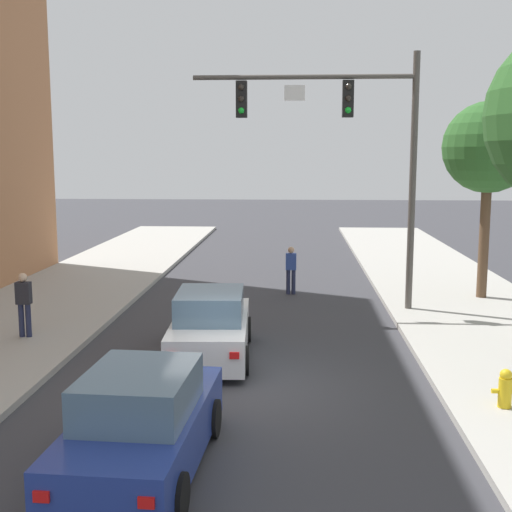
{
  "coord_description": "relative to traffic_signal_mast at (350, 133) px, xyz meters",
  "views": [
    {
      "loc": [
        1.18,
        -12.66,
        4.67
      ],
      "look_at": [
        0.12,
        5.01,
        2.0
      ],
      "focal_mm": 46.32,
      "sensor_mm": 36.0,
      "label": 1
    }
  ],
  "objects": [
    {
      "name": "pedestrian_sidewalk_left_walker",
      "position": [
        -8.39,
        -3.8,
        -4.28
      ],
      "size": [
        0.36,
        0.22,
        1.64
      ],
      "color": "#232847",
      "rests_on": "sidewalk_left"
    },
    {
      "name": "car_following_blue",
      "position": [
        -3.82,
        -10.48,
        -4.62
      ],
      "size": [
        1.99,
        4.31,
        1.6
      ],
      "color": "navy",
      "rests_on": "ground"
    },
    {
      "name": "car_lead_white",
      "position": [
        -3.54,
        -4.76,
        -4.62
      ],
      "size": [
        2.0,
        4.32,
        1.6
      ],
      "color": "silver",
      "rests_on": "ground"
    },
    {
      "name": "pedestrian_crossing_road",
      "position": [
        -1.72,
        2.58,
        -4.43
      ],
      "size": [
        0.36,
        0.22,
        1.64
      ],
      "color": "#232847",
      "rests_on": "ground"
    },
    {
      "name": "traffic_signal_mast",
      "position": [
        0.0,
        0.0,
        0.0
      ],
      "size": [
        6.54,
        0.38,
        7.5
      ],
      "color": "#514C47",
      "rests_on": "sidewalk_right"
    },
    {
      "name": "fire_hydrant",
      "position": [
        2.25,
        -7.94,
        -4.83
      ],
      "size": [
        0.48,
        0.24,
        0.72
      ],
      "color": "gold",
      "rests_on": "sidewalk_right"
    },
    {
      "name": "ground_plane",
      "position": [
        -2.76,
        -7.0,
        -5.34
      ],
      "size": [
        120.0,
        120.0,
        0.0
      ],
      "primitive_type": "plane",
      "color": "#38383D"
    },
    {
      "name": "street_tree_second",
      "position": [
        4.48,
        1.78,
        -0.42
      ],
      "size": [
        2.88,
        2.88,
        6.26
      ],
      "color": "brown",
      "rests_on": "sidewalk_right"
    }
  ]
}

